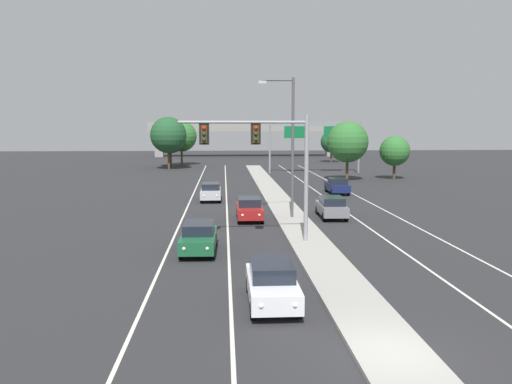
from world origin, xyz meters
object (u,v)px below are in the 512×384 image
(car_receding_grey, at_px, (332,207))
(tree_far_right_a, at_px, (331,142))
(car_oncoming_silver, at_px, (211,192))
(tree_far_left_a, at_px, (168,135))
(car_oncoming_white, at_px, (272,283))
(car_oncoming_red, at_px, (249,208))
(tree_far_left_c, at_px, (170,138))
(highway_sign_gantry, at_px, (315,130))
(tree_far_right_b, at_px, (348,142))
(car_oncoming_green, at_px, (199,237))
(street_lamp_median, at_px, (290,139))
(car_receding_navy, at_px, (337,186))
(overhead_signal_mast, at_px, (266,151))
(tree_far_right_c, at_px, (395,151))

(car_receding_grey, bearing_deg, tree_far_right_a, 78.19)
(car_oncoming_silver, relative_size, tree_far_left_a, 0.54)
(car_oncoming_white, distance_m, car_oncoming_red, 17.85)
(tree_far_left_c, bearing_deg, highway_sign_gantry, -30.54)
(car_oncoming_red, relative_size, tree_far_right_b, 0.61)
(car_oncoming_green, height_order, highway_sign_gantry, highway_sign_gantry)
(street_lamp_median, relative_size, tree_far_left_c, 1.37)
(car_receding_navy, bearing_deg, car_oncoming_red, -124.33)
(car_receding_grey, bearing_deg, street_lamp_median, -174.35)
(tree_far_right_b, xyz_separation_m, tree_far_left_c, (-24.16, 23.75, -0.05))
(street_lamp_median, height_order, car_oncoming_silver, street_lamp_median)
(car_receding_navy, bearing_deg, overhead_signal_mast, -112.42)
(car_oncoming_green, distance_m, car_receding_navy, 26.70)
(overhead_signal_mast, height_order, tree_far_left_a, tree_far_left_a)
(tree_far_right_b, distance_m, tree_far_left_a, 30.37)
(overhead_signal_mast, distance_m, tree_far_right_b, 36.41)
(tree_far_right_b, bearing_deg, street_lamp_median, -112.02)
(car_oncoming_red, xyz_separation_m, car_oncoming_silver, (-3.03, 9.95, 0.00))
(car_receding_grey, relative_size, tree_far_right_b, 0.61)
(tree_far_right_a, bearing_deg, overhead_signal_mast, -104.90)
(overhead_signal_mast, distance_m, car_receding_grey, 10.86)
(car_oncoming_red, xyz_separation_m, tree_far_right_c, (19.93, 27.62, 2.80))
(tree_far_left_c, bearing_deg, tree_far_right_c, -36.21)
(car_oncoming_silver, xyz_separation_m, car_receding_grey, (9.14, -9.53, 0.00))
(street_lamp_median, height_order, car_oncoming_white, street_lamp_median)
(street_lamp_median, height_order, tree_far_right_a, street_lamp_median)
(street_lamp_median, bearing_deg, tree_far_left_a, 106.59)
(car_oncoming_green, height_order, car_oncoming_silver, same)
(car_receding_navy, bearing_deg, tree_far_left_a, 122.84)
(highway_sign_gantry, height_order, tree_far_right_c, highway_sign_gantry)
(highway_sign_gantry, bearing_deg, tree_far_left_a, 160.06)
(overhead_signal_mast, height_order, highway_sign_gantry, highway_sign_gantry)
(tree_far_right_a, xyz_separation_m, tree_far_right_b, (-4.93, -33.02, 0.97))
(highway_sign_gantry, relative_size, tree_far_right_c, 2.39)
(tree_far_right_c, bearing_deg, car_oncoming_white, -113.70)
(overhead_signal_mast, height_order, car_receding_navy, overhead_signal_mast)
(car_oncoming_silver, distance_m, tree_far_left_c, 40.98)
(street_lamp_median, xyz_separation_m, tree_far_right_c, (17.02, 27.51, -2.18))
(street_lamp_median, bearing_deg, car_oncoming_green, -122.42)
(tree_far_left_a, height_order, tree_far_left_c, tree_far_left_a)
(car_oncoming_white, bearing_deg, tree_far_left_a, 99.42)
(car_oncoming_white, height_order, tree_far_right_b, tree_far_right_b)
(street_lamp_median, distance_m, car_oncoming_green, 12.42)
(tree_far_right_b, bearing_deg, highway_sign_gantry, 101.46)
(highway_sign_gantry, distance_m, tree_far_left_c, 25.56)
(overhead_signal_mast, xyz_separation_m, car_oncoming_green, (-3.77, -1.73, -4.49))
(car_oncoming_white, xyz_separation_m, car_receding_navy, (9.57, 31.82, 0.00))
(tree_far_left_c, bearing_deg, car_oncoming_white, -81.09)
(tree_far_right_b, xyz_separation_m, tree_far_left_a, (-23.94, 18.67, 0.57))
(car_oncoming_silver, bearing_deg, car_receding_navy, 17.72)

